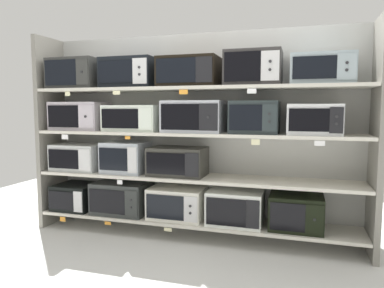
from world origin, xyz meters
name	(u,v)px	position (x,y,z in m)	size (l,w,h in m)	color
ground	(152,284)	(0.00, -1.00, -0.01)	(7.20, 6.00, 0.02)	silver
back_panel	(199,134)	(0.00, 0.25, 1.02)	(3.40, 0.04, 2.04)	#B2B2AD
upright_left	(51,132)	(-1.63, 0.00, 1.02)	(0.05, 0.46, 2.04)	gray
upright_right	(377,139)	(1.63, 0.00, 1.02)	(0.05, 0.46, 2.04)	gray
shelf_0	(192,220)	(0.00, 0.00, 0.17)	(3.20, 0.46, 0.03)	beige
microwave_0	(77,196)	(-1.33, 0.00, 0.32)	(0.43, 0.42, 0.27)	black
microwave_1	(122,197)	(-0.77, 0.00, 0.35)	(0.57, 0.43, 0.33)	#2B2F2D
microwave_2	(177,203)	(-0.15, 0.00, 0.34)	(0.55, 0.40, 0.31)	silver
microwave_3	(236,207)	(0.44, 0.00, 0.34)	(0.51, 0.42, 0.32)	white
microwave_4	(296,212)	(0.99, 0.00, 0.34)	(0.47, 0.39, 0.31)	black
price_tag_0	(63,219)	(-1.35, -0.23, 0.12)	(0.07, 0.00, 0.05)	orange
price_tag_1	(108,223)	(-0.81, -0.23, 0.13)	(0.07, 0.00, 0.03)	orange
price_tag_2	(168,230)	(-0.17, -0.23, 0.13)	(0.08, 0.00, 0.03)	beige
shelf_1	(192,177)	(0.00, 0.00, 0.60)	(3.20, 0.46, 0.03)	beige
microwave_5	(80,157)	(-1.28, 0.00, 0.75)	(0.53, 0.39, 0.28)	#BBBFBD
microwave_6	(126,157)	(-0.72, 0.00, 0.77)	(0.44, 0.37, 0.32)	#B0B9C3
microwave_7	(178,161)	(-0.15, 0.00, 0.75)	(0.55, 0.37, 0.28)	#33322C
price_tag_3	(120,182)	(-0.67, -0.23, 0.56)	(0.06, 0.00, 0.04)	white
shelf_2	(192,134)	(0.00, 0.00, 1.03)	(3.20, 0.46, 0.03)	beige
microwave_8	(80,116)	(-1.26, 0.00, 1.20)	(0.57, 0.36, 0.30)	#BCB2BC
microwave_9	(134,118)	(-0.61, 0.00, 1.18)	(0.57, 0.38, 0.26)	silver
microwave_10	(195,116)	(0.03, 0.00, 1.20)	(0.57, 0.44, 0.30)	#B1B5BE
microwave_11	(255,117)	(0.61, 0.00, 1.20)	(0.44, 0.39, 0.30)	#283132
microwave_12	(314,119)	(1.12, 0.00, 1.18)	(0.46, 0.41, 0.27)	silver
price_tag_4	(65,137)	(-1.28, -0.23, 0.99)	(0.08, 0.00, 0.05)	white
price_tag_5	(128,138)	(-0.58, -0.23, 1.00)	(0.05, 0.00, 0.03)	orange
price_tag_6	(256,142)	(0.64, -0.23, 0.99)	(0.07, 0.00, 0.05)	beige
price_tag_7	(320,143)	(1.17, -0.23, 0.99)	(0.08, 0.00, 0.04)	white
shelf_3	(192,89)	(0.00, 0.00, 1.47)	(3.20, 0.46, 0.03)	beige
microwave_13	(77,74)	(-1.27, 0.00, 1.64)	(0.53, 0.41, 0.32)	#313230
microwave_14	(130,73)	(-0.66, 0.00, 1.63)	(0.55, 0.36, 0.30)	black
microwave_15	(189,72)	(-0.02, 0.00, 1.62)	(0.57, 0.41, 0.28)	black
microwave_16	(253,69)	(0.59, 0.00, 1.64)	(0.50, 0.40, 0.31)	#302E2D
microwave_17	(322,69)	(1.17, 0.00, 1.61)	(0.52, 0.37, 0.26)	#96A7AD
price_tag_8	(68,94)	(-1.23, -0.23, 1.42)	(0.06, 0.00, 0.05)	beige
price_tag_9	(116,93)	(-0.69, -0.23, 1.43)	(0.08, 0.00, 0.04)	beige
price_tag_10	(183,92)	(-0.01, -0.23, 1.43)	(0.08, 0.00, 0.04)	orange
price_tag_11	(252,91)	(0.60, -0.23, 1.43)	(0.08, 0.00, 0.04)	white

